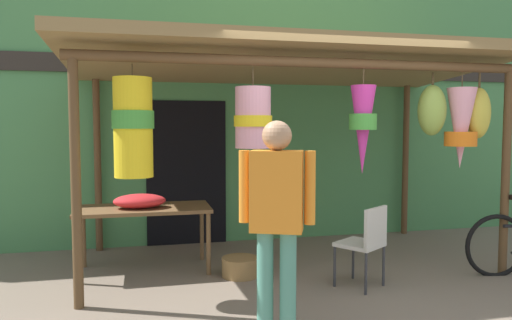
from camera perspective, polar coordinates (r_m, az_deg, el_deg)
The scene contains 8 objects.
ground_plane at distance 5.23m, azimuth 9.69°, elevation -14.38°, with size 30.00×30.00×0.00m, color #756656.
shop_facade at distance 7.10m, azimuth 2.71°, elevation 6.83°, with size 12.68×0.29×3.99m.
market_stall_canopy at distance 5.61m, azimuth 4.14°, elevation 9.59°, with size 4.98×2.59×2.55m.
display_table at distance 5.61m, azimuth -13.16°, elevation -6.19°, with size 1.48×0.72×0.73m.
flower_heap_on_table at distance 5.54m, azimuth -13.53°, elevation -4.74°, with size 0.58×0.40×0.16m.
folding_chair at distance 5.06m, azimuth 12.95°, elevation -9.16°, with size 0.56×0.56×0.84m.
wicker_basket_by_table at distance 5.41m, azimuth -1.91°, elevation -12.56°, with size 0.40×0.40×0.21m, color olive.
shopper_by_bananas at distance 3.73m, azimuth 2.47°, elevation -5.94°, with size 0.56×0.35×1.69m.
Camera 1 is at (-1.95, -4.57, 1.65)m, focal length 33.69 mm.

